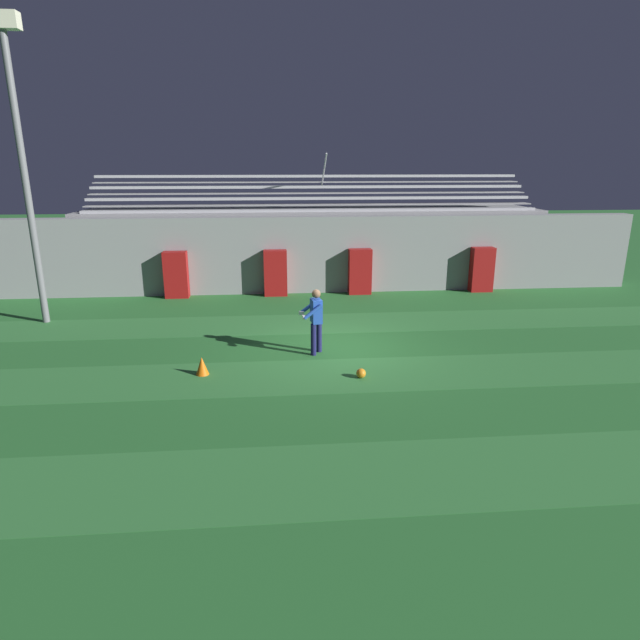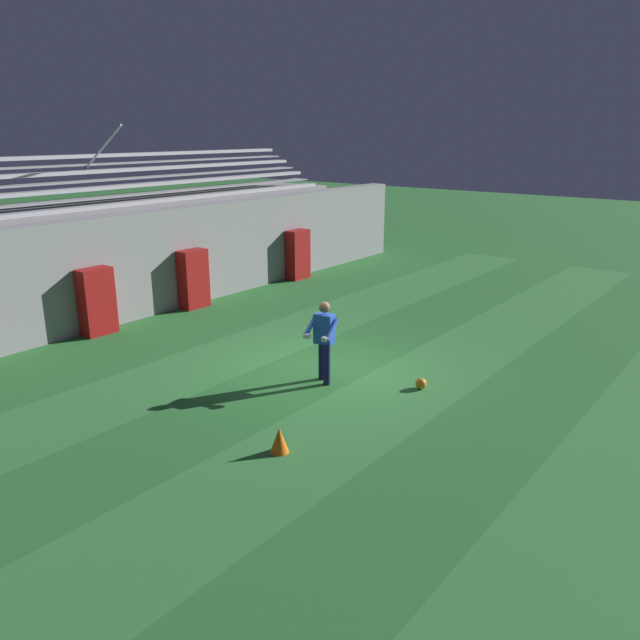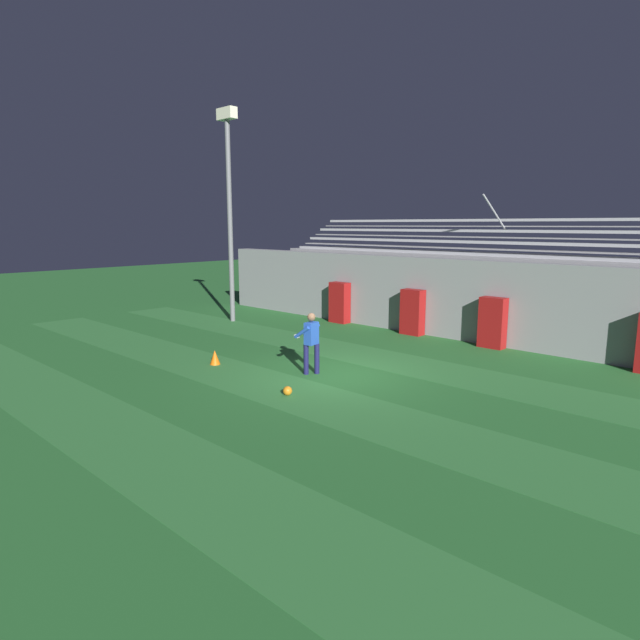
{
  "view_description": "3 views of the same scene",
  "coord_description": "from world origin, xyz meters",
  "px_view_note": "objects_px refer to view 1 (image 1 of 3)",
  "views": [
    {
      "loc": [
        -1.59,
        -13.18,
        4.68
      ],
      "look_at": [
        -0.6,
        -1.77,
        1.3
      ],
      "focal_mm": 30.0,
      "sensor_mm": 36.0,
      "label": 1
    },
    {
      "loc": [
        -9.83,
        -7.48,
        4.85
      ],
      "look_at": [
        -0.04,
        0.15,
        1.08
      ],
      "focal_mm": 35.0,
      "sensor_mm": 36.0,
      "label": 2
    },
    {
      "loc": [
        9.19,
        -10.4,
        3.99
      ],
      "look_at": [
        0.61,
        -1.28,
        1.75
      ],
      "focal_mm": 30.0,
      "sensor_mm": 36.0,
      "label": 3
    }
  ],
  "objects_px": {
    "goalkeeper": "(316,317)",
    "traffic_cone": "(202,366)",
    "padding_pillar_gate_left": "(276,273)",
    "floodlight_pole": "(19,138)",
    "padding_pillar_gate_right": "(360,272)",
    "padding_pillar_far_left": "(176,275)",
    "soccer_ball": "(361,373)",
    "padding_pillar_far_right": "(482,270)"
  },
  "relations": [
    {
      "from": "goalkeeper",
      "to": "traffic_cone",
      "type": "relative_size",
      "value": 3.98
    },
    {
      "from": "padding_pillar_gate_left",
      "to": "traffic_cone",
      "type": "distance_m",
      "value": 7.74
    },
    {
      "from": "padding_pillar_gate_left",
      "to": "floodlight_pole",
      "type": "relative_size",
      "value": 0.2
    },
    {
      "from": "padding_pillar_gate_right",
      "to": "padding_pillar_far_left",
      "type": "xyz_separation_m",
      "value": [
        -6.64,
        0.0,
        0.0
      ]
    },
    {
      "from": "soccer_ball",
      "to": "traffic_cone",
      "type": "distance_m",
      "value": 3.64
    },
    {
      "from": "goalkeeper",
      "to": "padding_pillar_far_left",
      "type": "bearing_deg",
      "value": 125.49
    },
    {
      "from": "goalkeeper",
      "to": "traffic_cone",
      "type": "bearing_deg",
      "value": -156.05
    },
    {
      "from": "padding_pillar_gate_right",
      "to": "soccer_ball",
      "type": "bearing_deg",
      "value": -98.79
    },
    {
      "from": "padding_pillar_far_right",
      "to": "goalkeeper",
      "type": "bearing_deg",
      "value": -136.9
    },
    {
      "from": "soccer_ball",
      "to": "traffic_cone",
      "type": "relative_size",
      "value": 0.52
    },
    {
      "from": "padding_pillar_far_left",
      "to": "traffic_cone",
      "type": "xyz_separation_m",
      "value": [
        1.8,
        -7.52,
        -0.62
      ]
    },
    {
      "from": "padding_pillar_gate_left",
      "to": "padding_pillar_gate_right",
      "type": "bearing_deg",
      "value": 0.0
    },
    {
      "from": "goalkeeper",
      "to": "floodlight_pole",
      "type": "bearing_deg",
      "value": 156.31
    },
    {
      "from": "padding_pillar_gate_left",
      "to": "padding_pillar_far_right",
      "type": "xyz_separation_m",
      "value": [
        7.71,
        0.0,
        0.0
      ]
    },
    {
      "from": "padding_pillar_gate_right",
      "to": "soccer_ball",
      "type": "relative_size",
      "value": 7.55
    },
    {
      "from": "padding_pillar_far_right",
      "to": "soccer_ball",
      "type": "distance_m",
      "value": 9.97
    },
    {
      "from": "padding_pillar_gate_left",
      "to": "padding_pillar_far_right",
      "type": "relative_size",
      "value": 1.0
    },
    {
      "from": "floodlight_pole",
      "to": "goalkeeper",
      "type": "distance_m",
      "value": 9.76
    },
    {
      "from": "padding_pillar_far_left",
      "to": "padding_pillar_far_right",
      "type": "height_order",
      "value": "same"
    },
    {
      "from": "goalkeeper",
      "to": "padding_pillar_far_right",
      "type": "bearing_deg",
      "value": 43.1
    },
    {
      "from": "padding_pillar_gate_right",
      "to": "floodlight_pole",
      "type": "distance_m",
      "value": 11.43
    },
    {
      "from": "padding_pillar_gate_right",
      "to": "padding_pillar_far_right",
      "type": "relative_size",
      "value": 1.0
    },
    {
      "from": "padding_pillar_gate_left",
      "to": "padding_pillar_far_left",
      "type": "height_order",
      "value": "same"
    },
    {
      "from": "soccer_ball",
      "to": "traffic_cone",
      "type": "xyz_separation_m",
      "value": [
        -3.6,
        0.51,
        0.1
      ]
    },
    {
      "from": "soccer_ball",
      "to": "traffic_cone",
      "type": "height_order",
      "value": "traffic_cone"
    },
    {
      "from": "padding_pillar_gate_left",
      "to": "soccer_ball",
      "type": "xyz_separation_m",
      "value": [
        1.85,
        -8.03,
        -0.72
      ]
    },
    {
      "from": "padding_pillar_gate_left",
      "to": "padding_pillar_gate_right",
      "type": "height_order",
      "value": "same"
    },
    {
      "from": "padding_pillar_gate_right",
      "to": "padding_pillar_gate_left",
      "type": "bearing_deg",
      "value": 180.0
    },
    {
      "from": "padding_pillar_gate_left",
      "to": "traffic_cone",
      "type": "relative_size",
      "value": 3.95
    },
    {
      "from": "padding_pillar_far_right",
      "to": "traffic_cone",
      "type": "bearing_deg",
      "value": -141.51
    },
    {
      "from": "padding_pillar_far_right",
      "to": "soccer_ball",
      "type": "bearing_deg",
      "value": -126.11
    },
    {
      "from": "padding_pillar_gate_left",
      "to": "padding_pillar_far_left",
      "type": "xyz_separation_m",
      "value": [
        -3.54,
        0.0,
        0.0
      ]
    },
    {
      "from": "padding_pillar_gate_right",
      "to": "goalkeeper",
      "type": "height_order",
      "value": "goalkeeper"
    },
    {
      "from": "padding_pillar_gate_left",
      "to": "traffic_cone",
      "type": "bearing_deg",
      "value": -103.06
    },
    {
      "from": "padding_pillar_gate_right",
      "to": "soccer_ball",
      "type": "height_order",
      "value": "padding_pillar_gate_right"
    },
    {
      "from": "padding_pillar_far_left",
      "to": "soccer_ball",
      "type": "xyz_separation_m",
      "value": [
        5.4,
        -8.03,
        -0.72
      ]
    },
    {
      "from": "goalkeeper",
      "to": "soccer_ball",
      "type": "height_order",
      "value": "goalkeeper"
    },
    {
      "from": "padding_pillar_far_left",
      "to": "goalkeeper",
      "type": "relative_size",
      "value": 0.99
    },
    {
      "from": "padding_pillar_gate_left",
      "to": "goalkeeper",
      "type": "relative_size",
      "value": 0.99
    },
    {
      "from": "floodlight_pole",
      "to": "soccer_ball",
      "type": "distance_m",
      "value": 11.54
    },
    {
      "from": "goalkeeper",
      "to": "soccer_ball",
      "type": "xyz_separation_m",
      "value": [
        0.89,
        -1.71,
        -0.84
      ]
    },
    {
      "from": "padding_pillar_far_right",
      "to": "floodlight_pole",
      "type": "distance_m",
      "value": 15.66
    }
  ]
}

